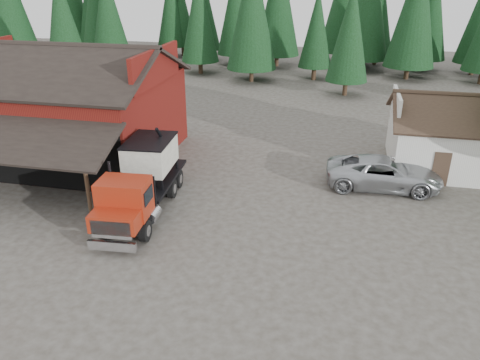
# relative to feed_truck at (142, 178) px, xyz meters

# --- Properties ---
(ground) EXTENTS (120.00, 120.00, 0.00)m
(ground) POSITION_rel_feed_truck_xyz_m (3.50, -3.64, -1.78)
(ground) COLOR #3F3A32
(ground) RESTS_ON ground
(red_barn) EXTENTS (12.80, 13.63, 7.18)m
(red_barn) POSITION_rel_feed_truck_xyz_m (-7.50, 6.26, 0.91)
(red_barn) COLOR #621810
(red_barn) RESTS_ON ground
(farmhouse) EXTENTS (8.60, 6.42, 4.65)m
(farmhouse) POSITION_rel_feed_truck_xyz_m (16.49, 9.35, -0.11)
(farmhouse) COLOR silver
(farmhouse) RESTS_ON ground
(conifer_backdrop) EXTENTS (76.00, 16.00, 16.00)m
(conifer_backdrop) POSITION_rel_feed_truck_xyz_m (3.50, 38.36, -1.78)
(conifer_backdrop) COLOR black
(conifer_backdrop) RESTS_ON ground
(near_pine_a) EXTENTS (4.40, 4.40, 11.40)m
(near_pine_a) POSITION_rel_feed_truck_xyz_m (-18.50, 24.36, 4.61)
(near_pine_a) COLOR #382619
(near_pine_a) RESTS_ON ground
(near_pine_b) EXTENTS (3.96, 3.96, 10.40)m
(near_pine_b) POSITION_rel_feed_truck_xyz_m (9.50, 26.36, 4.11)
(near_pine_b) COLOR #382619
(near_pine_b) RESTS_ON ground
(near_pine_d) EXTENTS (5.28, 5.28, 13.40)m
(near_pine_d) POSITION_rel_feed_truck_xyz_m (-0.50, 30.36, 5.62)
(near_pine_d) COLOR #382619
(near_pine_d) RESTS_ON ground
(feed_truck) EXTENTS (2.97, 8.56, 3.80)m
(feed_truck) POSITION_rel_feed_truck_xyz_m (0.00, 0.00, 0.00)
(feed_truck) COLOR black
(feed_truck) RESTS_ON ground
(silver_car) EXTENTS (6.38, 3.14, 1.74)m
(silver_car) POSITION_rel_feed_truck_xyz_m (11.89, 5.43, -0.91)
(silver_car) COLOR #B0B4B8
(silver_car) RESTS_ON ground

